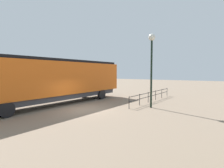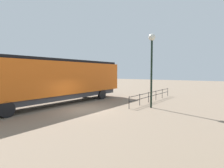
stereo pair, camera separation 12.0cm
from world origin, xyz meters
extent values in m
plane|color=#84705B|center=(0.00, 0.00, 0.00)|extent=(120.00, 120.00, 0.00)
cube|color=orange|center=(-3.58, 0.24, 2.47)|extent=(2.91, 16.15, 2.95)
cube|color=black|center=(-3.58, 6.96, 2.03)|extent=(2.79, 2.71, 2.06)
cube|color=black|center=(-3.58, 0.24, 4.07)|extent=(2.62, 15.51, 0.24)
cube|color=#38383D|center=(-3.58, 0.24, 0.78)|extent=(2.62, 14.86, 0.45)
cylinder|color=black|center=(-4.88, 5.41, 0.55)|extent=(0.30, 1.10, 1.10)
cylinder|color=black|center=(-2.27, 5.41, 0.55)|extent=(0.30, 1.10, 1.10)
cylinder|color=black|center=(-2.27, -4.93, 0.55)|extent=(0.30, 1.10, 1.10)
cylinder|color=black|center=(4.24, 3.81, 2.87)|extent=(0.16, 0.16, 5.73)
sphere|color=silver|center=(4.24, 3.81, 5.90)|extent=(0.57, 0.57, 0.57)
cube|color=black|center=(2.95, 7.21, 0.95)|extent=(0.04, 9.80, 0.04)
cube|color=black|center=(2.95, 7.21, 0.57)|extent=(0.04, 9.80, 0.04)
cylinder|color=black|center=(2.95, 2.31, 0.52)|extent=(0.05, 0.05, 1.04)
cylinder|color=black|center=(2.95, 4.27, 0.52)|extent=(0.05, 0.05, 1.04)
cylinder|color=black|center=(2.95, 6.23, 0.52)|extent=(0.05, 0.05, 1.04)
cylinder|color=black|center=(2.95, 8.19, 0.52)|extent=(0.05, 0.05, 1.04)
cylinder|color=black|center=(2.95, 10.15, 0.52)|extent=(0.05, 0.05, 1.04)
cylinder|color=black|center=(2.95, 12.11, 0.52)|extent=(0.05, 0.05, 1.04)
camera|label=1|loc=(10.36, -11.07, 3.02)|focal=29.99mm
camera|label=2|loc=(10.45, -11.00, 3.02)|focal=29.99mm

